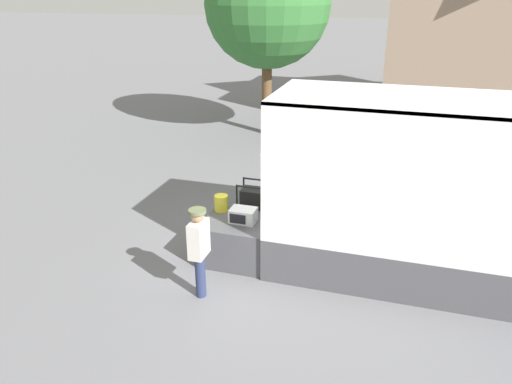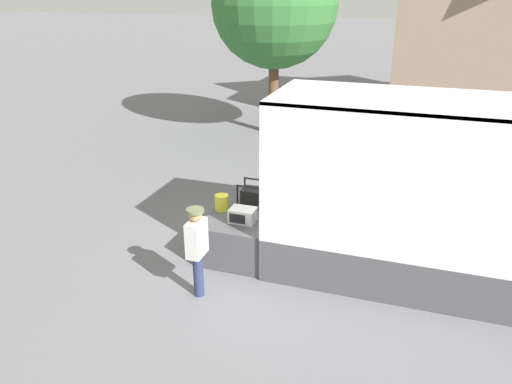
% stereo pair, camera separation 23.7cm
% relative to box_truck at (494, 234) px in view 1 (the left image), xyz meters
% --- Properties ---
extents(ground_plane, '(160.00, 160.00, 0.00)m').
position_rel_box_truck_xyz_m(ground_plane, '(-3.98, -0.00, -1.03)').
color(ground_plane, slate).
extents(box_truck, '(6.72, 2.18, 3.37)m').
position_rel_box_truck_xyz_m(box_truck, '(0.00, 0.00, 0.00)').
color(box_truck, navy).
rests_on(box_truck, ground).
extents(tailgate_deck, '(1.32, 2.08, 0.84)m').
position_rel_box_truck_xyz_m(tailgate_deck, '(-4.64, -0.00, -0.61)').
color(tailgate_deck, '#4C4C51').
rests_on(tailgate_deck, ground).
extents(microwave, '(0.50, 0.38, 0.27)m').
position_rel_box_truck_xyz_m(microwave, '(-4.52, -0.45, -0.06)').
color(microwave, white).
rests_on(microwave, tailgate_deck).
extents(portable_generator, '(0.64, 0.48, 0.53)m').
position_rel_box_truck_xyz_m(portable_generator, '(-4.51, 0.31, 0.01)').
color(portable_generator, black).
rests_on(portable_generator, tailgate_deck).
extents(orange_bucket, '(0.28, 0.28, 0.33)m').
position_rel_box_truck_xyz_m(orange_bucket, '(-5.11, -0.08, -0.03)').
color(orange_bucket, yellow).
rests_on(orange_bucket, tailgate_deck).
extents(worker_person, '(0.30, 0.44, 1.68)m').
position_rel_box_truck_xyz_m(worker_person, '(-4.84, -1.87, -0.01)').
color(worker_person, navy).
rests_on(worker_person, ground).
extents(street_tree, '(4.32, 4.32, 6.68)m').
position_rel_box_truck_xyz_m(street_tree, '(-6.65, 8.61, 3.47)').
color(street_tree, brown).
rests_on(street_tree, ground).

